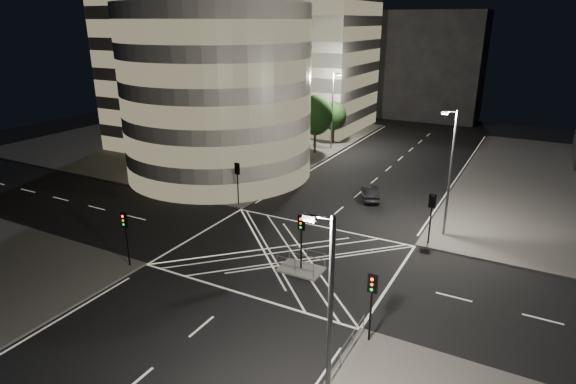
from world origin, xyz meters
The scene contains 23 objects.
ground centered at (0.00, 0.00, 0.00)m, with size 120.00×120.00×0.00m, color black.
sidewalk_far_left centered at (-29.00, 27.00, 0.07)m, with size 42.00×42.00×0.15m, color #4B4846.
central_island centered at (2.00, -1.50, 0.07)m, with size 3.00×2.00×0.15m, color slate.
office_tower_curved centered at (-20.74, 18.74, 12.65)m, with size 30.00×29.00×27.20m.
office_block_rear centered at (-22.00, 42.00, 11.15)m, with size 24.00×16.00×22.00m, color #9A9791.
building_far_end centered at (-4.00, 58.00, 9.00)m, with size 18.00×8.00×18.00m, color black.
tree_a centered at (-10.50, 9.00, 4.27)m, with size 3.79×3.79×6.31m.
tree_b centered at (-10.50, 15.00, 5.47)m, with size 4.90×4.90×8.15m.
tree_c centered at (-10.50, 21.00, 4.63)m, with size 3.83×3.83×6.70m.
tree_d centered at (-10.50, 27.00, 5.02)m, with size 4.44×4.44×7.44m.
tree_e centered at (-10.50, 33.00, 3.94)m, with size 3.45×3.45×5.79m.
traffic_signal_fl centered at (-8.80, 6.80, 2.91)m, with size 0.55×0.22×4.00m.
traffic_signal_nl centered at (-8.80, -6.80, 2.91)m, with size 0.55×0.22×4.00m.
traffic_signal_fr centered at (8.80, 6.80, 2.91)m, with size 0.55×0.22×4.00m.
traffic_signal_nr centered at (8.80, -6.80, 2.91)m, with size 0.55×0.22×4.00m.
traffic_signal_island centered at (2.00, -1.50, 2.91)m, with size 0.55×0.22×4.00m.
street_lamp_left_near centered at (-9.44, 12.00, 5.54)m, with size 1.25×0.25×10.00m.
street_lamp_left_far centered at (-9.44, 30.00, 5.54)m, with size 1.25×0.25×10.00m.
street_lamp_right_far centered at (9.44, 9.00, 5.54)m, with size 1.25×0.25×10.00m.
street_lamp_right_near centered at (9.44, -14.00, 5.54)m, with size 1.25×0.25×10.00m.
railing_island_south centered at (2.00, -2.40, 0.70)m, with size 2.80×0.06×1.10m, color slate.
railing_island_north centered at (2.00, -0.60, 0.70)m, with size 2.80×0.06×1.10m, color slate.
sedan centered at (1.50, 14.21, 0.67)m, with size 1.42×4.08×1.34m, color black.
Camera 1 is at (15.29, -27.96, 16.37)m, focal length 30.00 mm.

